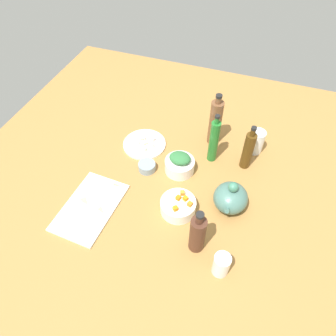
{
  "coord_description": "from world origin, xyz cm",
  "views": [
    {
      "loc": [
        88.86,
        31.33,
        115.57
      ],
      "look_at": [
        0.0,
        0.0,
        8.0
      ],
      "focal_mm": 33.76,
      "sensor_mm": 36.0,
      "label": 1
    }
  ],
  "objects_px": {
    "bowl_carrots": "(178,206)",
    "bottle_2": "(198,234)",
    "plate_tofu": "(144,144)",
    "teapot": "(231,198)",
    "bottle_0": "(214,141)",
    "cutting_board": "(90,207)",
    "bottle_3": "(248,150)",
    "bowl_small_side": "(147,167)",
    "drinking_glass_0": "(256,142)",
    "bowl_greens": "(180,166)",
    "bottle_1": "(215,122)",
    "drinking_glass_1": "(221,265)"
  },
  "relations": [
    {
      "from": "bowl_carrots",
      "to": "bottle_2",
      "type": "relative_size",
      "value": 0.66
    },
    {
      "from": "plate_tofu",
      "to": "teapot",
      "type": "xyz_separation_m",
      "value": [
        0.22,
        0.48,
        0.05
      ]
    },
    {
      "from": "bottle_0",
      "to": "bottle_2",
      "type": "relative_size",
      "value": 1.18
    },
    {
      "from": "cutting_board",
      "to": "bottle_3",
      "type": "bearing_deg",
      "value": 128.76
    },
    {
      "from": "bowl_small_side",
      "to": "plate_tofu",
      "type": "bearing_deg",
      "value": -153.89
    },
    {
      "from": "drinking_glass_0",
      "to": "bowl_carrots",
      "type": "bearing_deg",
      "value": -27.85
    },
    {
      "from": "bowl_greens",
      "to": "bottle_1",
      "type": "xyz_separation_m",
      "value": [
        -0.25,
        0.1,
        0.09
      ]
    },
    {
      "from": "cutting_board",
      "to": "drinking_glass_0",
      "type": "xyz_separation_m",
      "value": [
        -0.58,
        0.6,
        0.06
      ]
    },
    {
      "from": "bottle_2",
      "to": "drinking_glass_1",
      "type": "bearing_deg",
      "value": 58.95
    },
    {
      "from": "bowl_greens",
      "to": "bottle_2",
      "type": "distance_m",
      "value": 0.4
    },
    {
      "from": "bottle_2",
      "to": "bottle_3",
      "type": "xyz_separation_m",
      "value": [
        -0.48,
        0.1,
        0.01
      ]
    },
    {
      "from": "drinking_glass_0",
      "to": "bottle_3",
      "type": "bearing_deg",
      "value": -12.91
    },
    {
      "from": "bowl_greens",
      "to": "cutting_board",
      "type": "bearing_deg",
      "value": -41.67
    },
    {
      "from": "bowl_carrots",
      "to": "bowl_small_side",
      "type": "height_order",
      "value": "bowl_carrots"
    },
    {
      "from": "cutting_board",
      "to": "bottle_2",
      "type": "height_order",
      "value": "bottle_2"
    },
    {
      "from": "plate_tofu",
      "to": "drinking_glass_0",
      "type": "height_order",
      "value": "drinking_glass_0"
    },
    {
      "from": "bottle_0",
      "to": "drinking_glass_0",
      "type": "height_order",
      "value": "bottle_0"
    },
    {
      "from": "plate_tofu",
      "to": "bowl_carrots",
      "type": "height_order",
      "value": "bowl_carrots"
    },
    {
      "from": "bowl_greens",
      "to": "bottle_1",
      "type": "relative_size",
      "value": 0.48
    },
    {
      "from": "bottle_0",
      "to": "bottle_2",
      "type": "bearing_deg",
      "value": 7.05
    },
    {
      "from": "bowl_greens",
      "to": "bottle_2",
      "type": "xyz_separation_m",
      "value": [
        0.35,
        0.18,
        0.06
      ]
    },
    {
      "from": "bowl_greens",
      "to": "bottle_3",
      "type": "xyz_separation_m",
      "value": [
        -0.13,
        0.28,
        0.07
      ]
    },
    {
      "from": "plate_tofu",
      "to": "bowl_carrots",
      "type": "bearing_deg",
      "value": 41.76
    },
    {
      "from": "bottle_3",
      "to": "drinking_glass_0",
      "type": "xyz_separation_m",
      "value": [
        -0.12,
        0.03,
        -0.04
      ]
    },
    {
      "from": "cutting_board",
      "to": "bottle_2",
      "type": "relative_size",
      "value": 1.47
    },
    {
      "from": "bowl_greens",
      "to": "drinking_glass_1",
      "type": "xyz_separation_m",
      "value": [
        0.42,
        0.29,
        0.02
      ]
    },
    {
      "from": "bowl_carrots",
      "to": "bowl_small_side",
      "type": "bearing_deg",
      "value": -128.49
    },
    {
      "from": "bottle_1",
      "to": "drinking_glass_0",
      "type": "distance_m",
      "value": 0.22
    },
    {
      "from": "drinking_glass_1",
      "to": "bowl_carrots",
      "type": "bearing_deg",
      "value": -131.39
    },
    {
      "from": "bowl_carrots",
      "to": "bottle_0",
      "type": "distance_m",
      "value": 0.36
    },
    {
      "from": "teapot",
      "to": "bottle_3",
      "type": "height_order",
      "value": "bottle_3"
    },
    {
      "from": "bowl_carrots",
      "to": "bottle_0",
      "type": "relative_size",
      "value": 0.56
    },
    {
      "from": "bowl_greens",
      "to": "bottle_0",
      "type": "xyz_separation_m",
      "value": [
        -0.12,
        0.12,
        0.09
      ]
    },
    {
      "from": "bowl_greens",
      "to": "drinking_glass_0",
      "type": "relative_size",
      "value": 1.14
    },
    {
      "from": "bowl_greens",
      "to": "drinking_glass_0",
      "type": "distance_m",
      "value": 0.4
    },
    {
      "from": "teapot",
      "to": "bottle_2",
      "type": "xyz_separation_m",
      "value": [
        0.23,
        -0.08,
        0.04
      ]
    },
    {
      "from": "drinking_glass_0",
      "to": "bottle_0",
      "type": "bearing_deg",
      "value": -56.27
    },
    {
      "from": "bowl_small_side",
      "to": "drinking_glass_0",
      "type": "relative_size",
      "value": 0.67
    },
    {
      "from": "bottle_2",
      "to": "bowl_small_side",
      "type": "bearing_deg",
      "value": -132.63
    },
    {
      "from": "bowl_greens",
      "to": "teapot",
      "type": "relative_size",
      "value": 0.81
    },
    {
      "from": "bottle_2",
      "to": "bottle_3",
      "type": "distance_m",
      "value": 0.49
    },
    {
      "from": "bowl_carrots",
      "to": "drinking_glass_1",
      "type": "height_order",
      "value": "drinking_glass_1"
    },
    {
      "from": "cutting_board",
      "to": "bottle_0",
      "type": "height_order",
      "value": "bottle_0"
    },
    {
      "from": "drinking_glass_0",
      "to": "bowl_greens",
      "type": "bearing_deg",
      "value": -51.21
    },
    {
      "from": "bowl_carrots",
      "to": "bowl_small_side",
      "type": "distance_m",
      "value": 0.27
    },
    {
      "from": "teapot",
      "to": "drinking_glass_0",
      "type": "height_order",
      "value": "teapot"
    },
    {
      "from": "teapot",
      "to": "drinking_glass_1",
      "type": "distance_m",
      "value": 0.3
    },
    {
      "from": "bowl_greens",
      "to": "bottle_2",
      "type": "height_order",
      "value": "bottle_2"
    },
    {
      "from": "bowl_carrots",
      "to": "bottle_2",
      "type": "distance_m",
      "value": 0.19
    },
    {
      "from": "plate_tofu",
      "to": "bowl_greens",
      "type": "xyz_separation_m",
      "value": [
        0.1,
        0.22,
        0.03
      ]
    }
  ]
}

